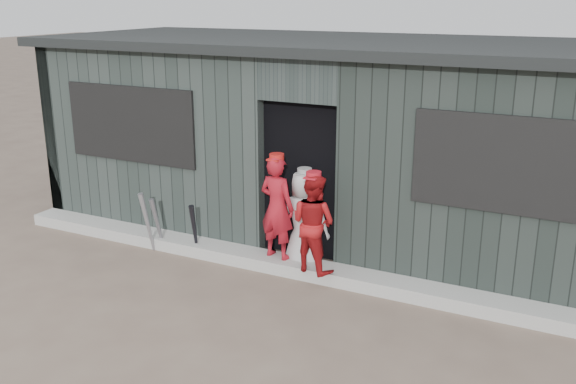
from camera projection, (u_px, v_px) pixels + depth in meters
The scene contains 9 objects.
ground at pixel (204, 341), 6.12m from camera, with size 80.00×80.00×0.00m, color brown.
curb at pixel (289, 265), 7.66m from camera, with size 8.00×0.36×0.15m, color #999994.
bat_left at pixel (147, 222), 8.15m from camera, with size 0.07×0.07×0.81m, color gray.
bat_mid at pixel (158, 224), 8.23m from camera, with size 0.07×0.07×0.71m, color slate.
bat_right at pixel (194, 230), 8.04m from camera, with size 0.07×0.07×0.71m, color black.
player_red_left at pixel (277, 207), 7.54m from camera, with size 0.46×0.30×1.25m, color maroon.
player_red_right at pixel (313, 223), 7.19m from camera, with size 0.55×0.43×1.14m, color maroon.
player_grey_back at pixel (304, 220), 7.60m from camera, with size 0.60×0.39×1.22m, color #AEAEAE.
dugout at pixel (344, 139), 8.74m from camera, with size 8.30×3.30×2.62m.
Camera 1 is at (3.15, -4.50, 3.17)m, focal length 40.00 mm.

